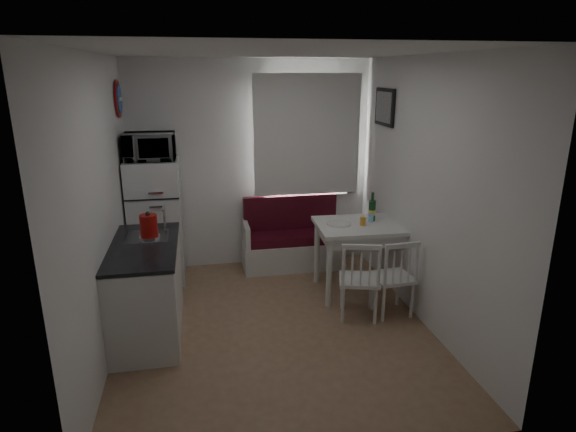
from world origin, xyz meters
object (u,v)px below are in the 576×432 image
Objects in this scene: chair_right at (396,270)px; fridge at (156,221)px; kitchen_counter at (147,288)px; microwave at (150,147)px; wine_bottle at (372,207)px; chair_left at (362,273)px; dining_table at (365,231)px; bench at (292,244)px; kettle at (149,226)px.

fridge is at bearing 145.09° from chair_right.
microwave is (0.02, 1.19, 1.18)m from kitchen_counter.
wine_bottle is (2.43, -0.61, -0.66)m from microwave.
wine_bottle is at bearing 80.08° from chair_left.
chair_left reaches higher than dining_table.
dining_table is (0.66, -0.87, 0.42)m from bench.
bench reaches higher than chair_right.
chair_left is at bearing -75.12° from bench.
microwave is at bearing 145.98° from chair_right.
bench is 1.28m from wine_bottle.
chair_right is (0.76, -1.53, 0.22)m from bench.
fridge reaches higher than wine_bottle.
kettle reaches higher than dining_table.
chair_right is at bearing -90.00° from wine_bottle.
bench reaches higher than chair_left.
bench is 2.29× the size of microwave.
bench is at bearing 111.96° from chair_right.
kettle is (0.03, -1.04, -0.60)m from microwave.
kettle reaches higher than chair_right.
kettle reaches higher than wine_bottle.
microwave is (-2.43, 1.37, 1.12)m from chair_right.
bench is at bearing 3.76° from fridge.
chair_right is 2.48m from kettle.
kettle is 0.81× the size of wine_bottle.
fridge reaches higher than dining_table.
chair_left is (-0.25, -0.66, -0.20)m from dining_table.
chair_left is at bearing 175.58° from chair_right.
wine_bottle is at bearing 85.40° from chair_right.
chair_left is 0.36m from chair_right.
microwave is 1.70× the size of wine_bottle.
fridge is 5.62× the size of kettle.
chair_right is at bearing -63.45° from bench.
microwave is at bearing 161.85° from chair_left.
bench is 2.14m from microwave.
chair_left is 2.13m from kettle.
dining_table is at bearing 94.72° from chair_right.
chair_left is (0.41, -1.53, 0.22)m from bench.
bench is 0.86× the size of fridge.
kitchen_counter is at bearing 171.29° from chair_right.
chair_right is 0.81× the size of microwave.
chair_left is 0.87× the size of microwave.
chair_left is at bearing -9.10° from kettle.
kitchen_counter is 2.93× the size of chair_right.
bench is at bearing 5.47° from microwave.
kitchen_counter is 2.72× the size of chair_left.
fridge is (-2.43, 1.42, 0.22)m from chair_right.
dining_table is 3.41× the size of wine_bottle.
chair_right is at bearing 15.54° from chair_left.
microwave is at bearing -90.00° from fridge.
bench is at bearing 120.24° from chair_left.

